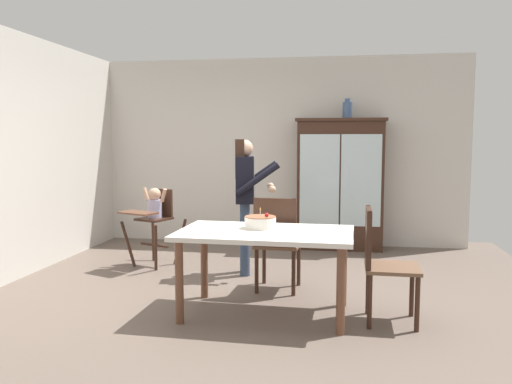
{
  "coord_description": "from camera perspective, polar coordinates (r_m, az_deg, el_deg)",
  "views": [
    {
      "loc": [
        0.85,
        -4.88,
        1.52
      ],
      "look_at": [
        -0.05,
        0.7,
        0.95
      ],
      "focal_mm": 36.13,
      "sensor_mm": 36.0,
      "label": 1
    }
  ],
  "objects": [
    {
      "name": "ground_plane",
      "position": [
        5.18,
        -0.7,
        -11.3
      ],
      "size": [
        6.24,
        6.24,
        0.0
      ],
      "primitive_type": "plane",
      "color": "#66564C"
    },
    {
      "name": "wall_left",
      "position": [
        6.0,
        -26.38,
        3.53
      ],
      "size": [
        0.06,
        5.32,
        2.7
      ],
      "primitive_type": "cube",
      "color": "beige",
      "rests_on": "ground_plane"
    },
    {
      "name": "dining_chair_far_side",
      "position": [
        5.14,
        2.29,
        -5.06
      ],
      "size": [
        0.47,
        0.47,
        0.96
      ],
      "rotation": [
        0.0,
        0.0,
        3.08
      ],
      "color": "#382116",
      "rests_on": "ground_plane"
    },
    {
      "name": "wall_back",
      "position": [
        7.56,
        2.7,
        4.47
      ],
      "size": [
        5.32,
        0.06,
        2.7
      ],
      "primitive_type": "cube",
      "color": "beige",
      "rests_on": "ground_plane"
    },
    {
      "name": "dining_chair_right_end",
      "position": [
        4.44,
        13.56,
        -6.96
      ],
      "size": [
        0.45,
        0.45,
        0.96
      ],
      "rotation": [
        0.0,
        0.0,
        1.55
      ],
      "color": "#382116",
      "rests_on": "ground_plane"
    },
    {
      "name": "dining_table",
      "position": [
        4.48,
        1.04,
        -5.52
      ],
      "size": [
        1.53,
        0.94,
        0.74
      ],
      "color": "silver",
      "rests_on": "ground_plane"
    },
    {
      "name": "ceramic_vase",
      "position": [
        7.26,
        10.08,
        8.96
      ],
      "size": [
        0.13,
        0.13,
        0.27
      ],
      "color": "#3D567F",
      "rests_on": "china_cabinet"
    },
    {
      "name": "birthday_cake",
      "position": [
        4.58,
        0.48,
        -3.35
      ],
      "size": [
        0.28,
        0.28,
        0.19
      ],
      "color": "white",
      "rests_on": "dining_table"
    },
    {
      "name": "adult_person",
      "position": [
        5.79,
        -1.17,
        0.29
      ],
      "size": [
        0.57,
        0.55,
        1.53
      ],
      "rotation": [
        0.0,
        0.0,
        1.75
      ],
      "color": "#33425B",
      "rests_on": "ground_plane"
    },
    {
      "name": "high_chair_with_toddler",
      "position": [
        6.34,
        -11.21,
        -2.2
      ],
      "size": [
        0.75,
        0.82,
        0.95
      ],
      "rotation": [
        0.0,
        0.0,
        -0.38
      ],
      "color": "#382116",
      "rests_on": "ground_plane"
    },
    {
      "name": "china_cabinet",
      "position": [
        7.27,
        9.28,
        0.91
      ],
      "size": [
        1.23,
        0.48,
        1.82
      ],
      "color": "#382116",
      "rests_on": "ground_plane"
    }
  ]
}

